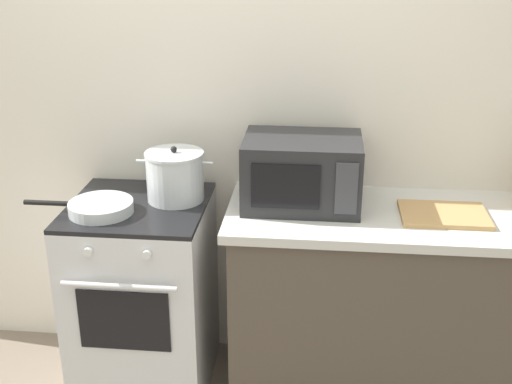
# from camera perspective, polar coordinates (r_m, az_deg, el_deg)

# --- Properties ---
(back_wall) EXTENTS (4.40, 0.10, 2.50)m
(back_wall) POSITION_cam_1_polar(r_m,az_deg,el_deg) (3.05, 3.07, 6.86)
(back_wall) COLOR silver
(back_wall) RESTS_ON ground_plane
(lower_cabinet_right) EXTENTS (1.64, 0.56, 0.88)m
(lower_cabinet_right) POSITION_cam_1_polar(r_m,az_deg,el_deg) (3.08, 13.80, -10.08)
(lower_cabinet_right) COLOR #4C4238
(lower_cabinet_right) RESTS_ON ground_plane
(countertop_right) EXTENTS (1.70, 0.60, 0.04)m
(countertop_right) POSITION_cam_1_polar(r_m,az_deg,el_deg) (2.87, 14.62, -2.24)
(countertop_right) COLOR beige
(countertop_right) RESTS_ON lower_cabinet_right
(stove) EXTENTS (0.60, 0.64, 0.92)m
(stove) POSITION_cam_1_polar(r_m,az_deg,el_deg) (3.12, -9.75, -8.89)
(stove) COLOR silver
(stove) RESTS_ON ground_plane
(stock_pot) EXTENTS (0.34, 0.26, 0.25)m
(stock_pot) POSITION_cam_1_polar(r_m,az_deg,el_deg) (2.90, -7.06, 1.39)
(stock_pot) COLOR silver
(stock_pot) RESTS_ON stove
(frying_pan) EXTENTS (0.47, 0.27, 0.05)m
(frying_pan) POSITION_cam_1_polar(r_m,az_deg,el_deg) (2.85, -13.44, -1.29)
(frying_pan) COLOR silver
(frying_pan) RESTS_ON stove
(microwave) EXTENTS (0.50, 0.37, 0.30)m
(microwave) POSITION_cam_1_polar(r_m,az_deg,el_deg) (2.83, 4.02, 1.76)
(microwave) COLOR #232326
(microwave) RESTS_ON countertop_right
(cutting_board) EXTENTS (0.36, 0.26, 0.02)m
(cutting_board) POSITION_cam_1_polar(r_m,az_deg,el_deg) (2.85, 16.00, -1.89)
(cutting_board) COLOR tan
(cutting_board) RESTS_ON countertop_right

